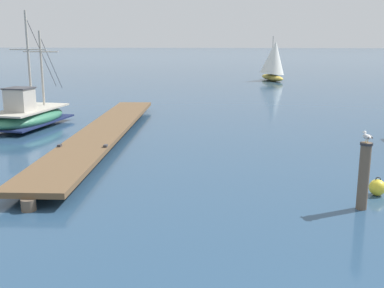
# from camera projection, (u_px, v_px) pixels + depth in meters

# --- Properties ---
(floating_dock) EXTENTS (2.33, 16.70, 0.53)m
(floating_dock) POSITION_uv_depth(u_px,v_px,m) (104.00, 131.00, 19.25)
(floating_dock) COLOR brown
(floating_dock) RESTS_ON ground
(fishing_boat_0) EXTENTS (2.80, 5.70, 5.34)m
(fishing_boat_0) POSITION_uv_depth(u_px,v_px,m) (29.00, 115.00, 21.85)
(fishing_boat_0) COLOR #337556
(fishing_boat_0) RESTS_ON ground
(mooring_piling) EXTENTS (0.30, 0.30, 1.67)m
(mooring_piling) POSITION_uv_depth(u_px,v_px,m) (364.00, 175.00, 11.29)
(mooring_piling) COLOR brown
(mooring_piling) RESTS_ON ground
(perched_seagull) EXTENTS (0.20, 0.38, 0.27)m
(perched_seagull) POSITION_uv_depth(u_px,v_px,m) (367.00, 137.00, 11.07)
(perched_seagull) COLOR gold
(perched_seagull) RESTS_ON mooring_piling
(mooring_buoy) EXTENTS (0.44, 0.44, 0.51)m
(mooring_buoy) POSITION_uv_depth(u_px,v_px,m) (377.00, 187.00, 12.42)
(mooring_buoy) COLOR yellow
(mooring_buoy) RESTS_ON ground
(distant_sailboat) EXTENTS (3.23, 4.79, 4.30)m
(distant_sailboat) POSITION_uv_depth(u_px,v_px,m) (274.00, 61.00, 45.47)
(distant_sailboat) COLOR gold
(distant_sailboat) RESTS_ON ground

